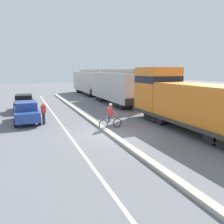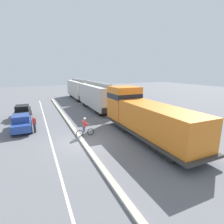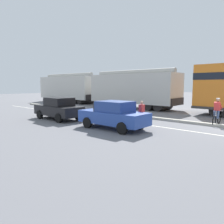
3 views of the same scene
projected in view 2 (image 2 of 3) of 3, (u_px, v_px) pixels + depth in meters
The scene contains 10 objects.
ground_plane at pixel (83, 143), 14.52m from camera, with size 120.00×120.00×0.00m, color slate.
median_curb at pixel (69, 123), 19.83m from camera, with size 0.36×36.00×0.16m, color #B2AD9E.
lane_stripe at pixel (47, 126), 18.88m from camera, with size 0.14×36.00×0.01m, color silver.
locomotive at pixel (143, 117), 15.75m from camera, with size 3.10×11.61×4.20m.
hopper_car_lead at pixel (97, 96), 26.46m from camera, with size 2.90×10.60×4.18m.
hopper_car_middle at pixel (79, 89), 36.75m from camera, with size 2.90×10.60×4.18m.
parked_car_blue at pixel (21, 123), 17.28m from camera, with size 1.91×4.24×1.62m.
parked_car_black at pixel (23, 111), 21.98m from camera, with size 1.94×4.26×1.62m.
cyclist at pixel (85, 128), 15.75m from camera, with size 1.71×0.48×1.71m.
pedestrian_by_cars at pixel (34, 124), 16.70m from camera, with size 0.34×0.22×1.62m.
Camera 2 is at (-3.35, -13.34, 5.84)m, focal length 28.00 mm.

